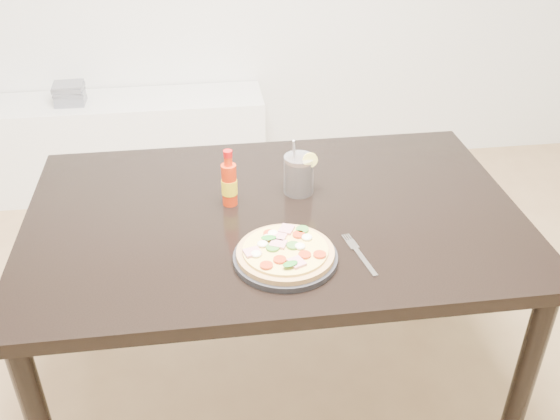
{
  "coord_description": "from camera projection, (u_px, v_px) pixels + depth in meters",
  "views": [
    {
      "loc": [
        -0.42,
        -0.96,
        1.7
      ],
      "look_at": [
        -0.23,
        0.41,
        0.83
      ],
      "focal_mm": 40.0,
      "sensor_mm": 36.0,
      "label": 1
    }
  ],
  "objects": [
    {
      "name": "fork",
      "position": [
        359.0,
        253.0,
        1.6
      ],
      "size": [
        0.05,
        0.19,
        0.0
      ],
      "rotation": [
        0.0,
        0.0,
        0.18
      ],
      "color": "silver",
      "rests_on": "dining_table"
    },
    {
      "name": "cola_cup",
      "position": [
        299.0,
        175.0,
        1.84
      ],
      "size": [
        0.1,
        0.09,
        0.18
      ],
      "rotation": [
        0.0,
        0.0,
        -0.03
      ],
      "color": "black",
      "rests_on": "dining_table"
    },
    {
      "name": "pizza",
      "position": [
        285.0,
        251.0,
        1.56
      ],
      "size": [
        0.25,
        0.25,
        0.03
      ],
      "color": "tan",
      "rests_on": "plate"
    },
    {
      "name": "plate",
      "position": [
        285.0,
        258.0,
        1.57
      ],
      "size": [
        0.26,
        0.26,
        0.02
      ],
      "primitive_type": "cylinder",
      "color": "black",
      "rests_on": "dining_table"
    },
    {
      "name": "dining_table",
      "position": [
        274.0,
        236.0,
        1.82
      ],
      "size": [
        1.4,
        0.9,
        0.75
      ],
      "color": "black",
      "rests_on": "ground"
    },
    {
      "name": "cd_stack",
      "position": [
        69.0,
        94.0,
        3.06
      ],
      "size": [
        0.14,
        0.12,
        0.1
      ],
      "color": "slate",
      "rests_on": "media_console"
    },
    {
      "name": "media_console",
      "position": [
        129.0,
        144.0,
        3.27
      ],
      "size": [
        1.4,
        0.34,
        0.5
      ],
      "primitive_type": "cube",
      "color": "white",
      "rests_on": "ground"
    },
    {
      "name": "hot_sauce_bottle",
      "position": [
        229.0,
        183.0,
        1.77
      ],
      "size": [
        0.06,
        0.06,
        0.17
      ],
      "rotation": [
        0.0,
        0.0,
        0.41
      ],
      "color": "red",
      "rests_on": "dining_table"
    }
  ]
}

